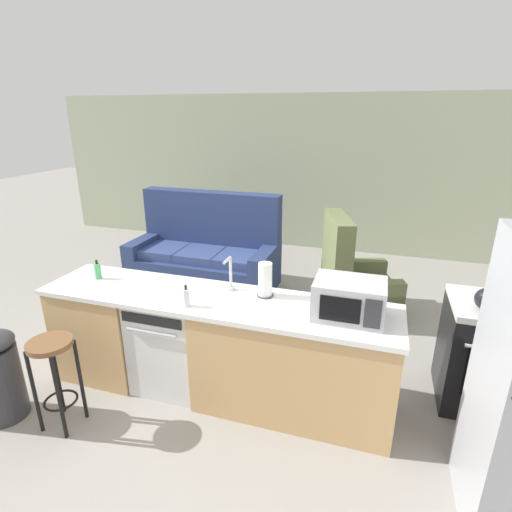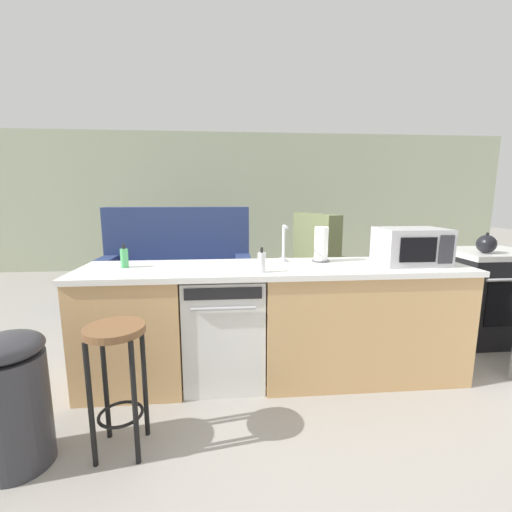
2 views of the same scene
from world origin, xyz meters
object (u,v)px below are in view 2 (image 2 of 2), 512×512
at_px(stove_range, 486,295).
at_px(couch, 177,272).
at_px(bar_stool, 117,362).
at_px(paper_towel_roll, 321,245).
at_px(soap_bottle, 262,262).
at_px(kettle, 486,244).
at_px(dish_soap_bottle, 124,258).
at_px(microwave, 411,246).
at_px(trash_bin, 13,400).
at_px(dishwasher, 224,328).
at_px(armchair, 327,277).

relative_size(stove_range, couch, 0.45).
bearing_deg(bar_stool, paper_towel_roll, 32.74).
distance_m(soap_bottle, kettle, 2.25).
bearing_deg(paper_towel_roll, couch, 125.74).
distance_m(paper_towel_roll, couch, 2.55).
height_order(dish_soap_bottle, bar_stool, dish_soap_bottle).
xyz_separation_m(paper_towel_roll, bar_stool, (-1.37, -0.88, -0.50)).
xyz_separation_m(microwave, trash_bin, (-2.55, -0.79, -0.66)).
height_order(microwave, dish_soap_bottle, microwave).
distance_m(stove_range, microwave, 1.40).
bearing_deg(dishwasher, soap_bottle, -36.84).
distance_m(kettle, armchair, 1.88).
height_order(kettle, trash_bin, kettle).
relative_size(kettle, couch, 0.10).
relative_size(dish_soap_bottle, kettle, 0.86).
distance_m(kettle, bar_stool, 3.26).
bearing_deg(kettle, microwave, -156.49).
distance_m(microwave, paper_towel_roll, 0.69).
bearing_deg(microwave, dish_soap_bottle, 178.63).
bearing_deg(dish_soap_bottle, soap_bottle, -14.19).
relative_size(soap_bottle, armchair, 0.15).
distance_m(dish_soap_bottle, trash_bin, 1.09).
height_order(paper_towel_roll, bar_stool, paper_towel_roll).
height_order(kettle, couch, couch).
bearing_deg(dishwasher, paper_towel_roll, 11.08).
xyz_separation_m(bar_stool, couch, (-0.07, 2.88, -0.14)).
relative_size(microwave, kettle, 2.44).
height_order(dishwasher, dish_soap_bottle, dish_soap_bottle).
height_order(paper_towel_roll, trash_bin, paper_towel_roll).
relative_size(kettle, trash_bin, 0.28).
xyz_separation_m(dishwasher, paper_towel_roll, (0.79, 0.15, 0.62)).
bearing_deg(bar_stool, dishwasher, 51.40).
height_order(dish_soap_bottle, kettle, kettle).
xyz_separation_m(soap_bottle, dish_soap_bottle, (-1.00, 0.25, 0.00)).
xyz_separation_m(kettle, armchair, (-1.06, 1.42, -0.64)).
bearing_deg(couch, paper_towel_roll, -54.26).
height_order(trash_bin, armchair, armchair).
distance_m(soap_bottle, trash_bin, 1.60).
xyz_separation_m(soap_bottle, trash_bin, (-1.36, -0.59, -0.59)).
distance_m(soap_bottle, dish_soap_bottle, 1.03).
distance_m(kettle, trash_bin, 3.78).
xyz_separation_m(microwave, bar_stool, (-2.04, -0.72, -0.50)).
distance_m(kettle, couch, 3.59).
distance_m(dishwasher, stove_range, 2.66).
bearing_deg(armchair, stove_range, -46.61).
height_order(dishwasher, armchair, armchair).
bearing_deg(paper_towel_roll, microwave, -13.09).
height_order(stove_range, trash_bin, stove_range).
xyz_separation_m(dishwasher, microwave, (1.46, -0.00, 0.62)).
bearing_deg(trash_bin, microwave, 17.12).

